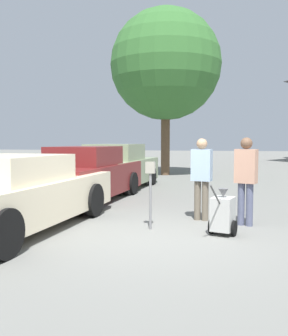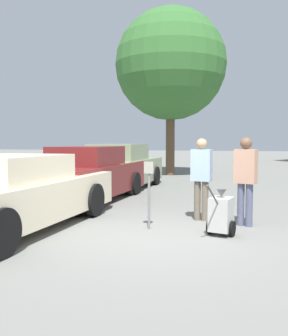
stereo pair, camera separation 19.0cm
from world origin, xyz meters
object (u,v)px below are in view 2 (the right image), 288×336
(equipment_cart, at_px, (221,214))
(parked_car_cream, at_px, (13,194))
(parking_meter, at_px, (149,182))
(person_supervisor, at_px, (245,176))
(person_worker, at_px, (201,174))
(parked_car_sage, at_px, (120,168))
(parked_car_maroon, at_px, (90,175))

(equipment_cart, bearing_deg, parked_car_cream, -156.91)
(parked_car_cream, distance_m, equipment_cart, 3.91)
(parking_meter, relative_size, person_supervisor, 0.74)
(person_worker, relative_size, equipment_cart, 1.75)
(parked_car_cream, relative_size, parked_car_sage, 1.09)
(parked_car_sage, height_order, person_worker, person_worker)
(parked_car_cream, distance_m, person_supervisor, 4.53)
(parked_car_sage, height_order, person_supervisor, person_supervisor)
(parked_car_cream, bearing_deg, parked_car_maroon, 92.54)
(parked_car_cream, relative_size, person_supervisor, 2.94)
(person_worker, bearing_deg, equipment_cart, 124.24)
(parked_car_cream, relative_size, equipment_cart, 5.18)
(parked_car_cream, height_order, equipment_cart, parked_car_cream)
(person_supervisor, bearing_deg, parked_car_cream, 38.71)
(parked_car_maroon, height_order, person_supervisor, person_supervisor)
(parked_car_cream, relative_size, parked_car_maroon, 1.08)
(parked_car_sage, distance_m, person_supervisor, 6.56)
(parked_car_maroon, height_order, person_worker, person_worker)
(parked_car_maroon, xyz_separation_m, person_worker, (3.37, -1.92, 0.28))
(parked_car_maroon, xyz_separation_m, parked_car_sage, (-0.00, 2.74, 0.02))
(parked_car_maroon, bearing_deg, person_supervisor, -24.95)
(parked_car_sage, bearing_deg, parked_car_maroon, -87.46)
(parked_car_cream, relative_size, person_worker, 2.96)
(parking_meter, bearing_deg, parked_car_cream, -164.05)
(parking_meter, bearing_deg, parked_car_maroon, 129.93)
(parked_car_cream, xyz_separation_m, parked_car_maroon, (0.00, 3.68, 0.04))
(parked_car_sage, xyz_separation_m, equipment_cart, (3.85, -5.84, -0.35))
(parked_car_sage, height_order, equipment_cart, parked_car_sage)
(parked_car_cream, bearing_deg, person_supervisor, 21.39)
(parked_car_maroon, bearing_deg, parking_meter, -47.53)
(parked_car_cream, bearing_deg, parking_meter, 18.49)
(person_worker, bearing_deg, parking_meter, 61.69)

